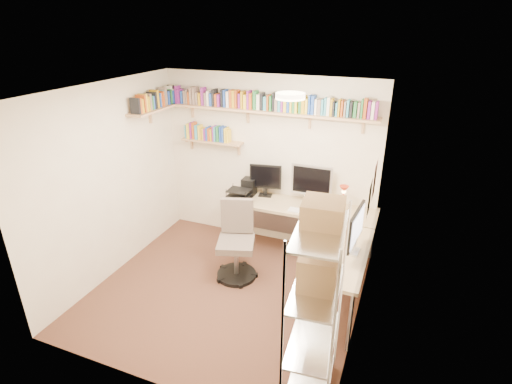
# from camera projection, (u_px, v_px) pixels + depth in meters

# --- Properties ---
(ground) EXTENTS (3.20, 3.20, 0.00)m
(ground) POSITION_uv_depth(u_px,v_px,m) (226.00, 291.00, 5.05)
(ground) COLOR #43261C
(ground) RESTS_ON ground
(room_shell) EXTENTS (3.24, 3.04, 2.52)m
(room_shell) POSITION_uv_depth(u_px,v_px,m) (222.00, 178.00, 4.43)
(room_shell) COLOR beige
(room_shell) RESTS_ON ground
(wall_shelves) EXTENTS (3.12, 1.09, 0.80)m
(wall_shelves) POSITION_uv_depth(u_px,v_px,m) (234.00, 109.00, 5.49)
(wall_shelves) COLOR tan
(wall_shelves) RESTS_ON ground
(corner_desk) EXTENTS (2.06, 2.01, 1.34)m
(corner_desk) POSITION_uv_depth(u_px,v_px,m) (303.00, 215.00, 5.32)
(corner_desk) COLOR tan
(corner_desk) RESTS_ON ground
(office_chair) EXTENTS (0.58, 0.59, 1.05)m
(office_chair) POSITION_uv_depth(u_px,v_px,m) (237.00, 246.00, 5.23)
(office_chair) COLOR black
(office_chair) RESTS_ON ground
(wire_rack) EXTENTS (0.45, 0.82, 1.93)m
(wire_rack) POSITION_uv_depth(u_px,v_px,m) (318.00, 273.00, 3.16)
(wire_rack) COLOR silver
(wire_rack) RESTS_ON ground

